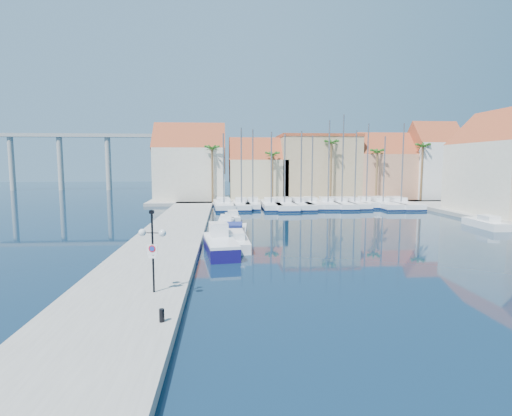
# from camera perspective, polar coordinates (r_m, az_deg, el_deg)

# --- Properties ---
(ground) EXTENTS (260.00, 260.00, 0.00)m
(ground) POSITION_cam_1_polar(r_m,az_deg,el_deg) (25.89, 4.63, -9.07)
(ground) COLOR #081D31
(ground) RESTS_ON ground
(quay_west) EXTENTS (6.00, 77.00, 0.50)m
(quay_west) POSITION_cam_1_polar(r_m,az_deg,el_deg) (39.02, -11.82, -3.54)
(quay_west) COLOR gray
(quay_west) RESTS_ON ground
(shore_north) EXTENTS (54.00, 16.00, 0.50)m
(shore_north) POSITION_cam_1_polar(r_m,az_deg,el_deg) (74.27, 6.37, 1.23)
(shore_north) COLOR gray
(shore_north) RESTS_ON ground
(lamp_post) EXTENTS (1.38, 0.59, 4.14)m
(lamp_post) POSITION_cam_1_polar(r_m,az_deg,el_deg) (20.32, -14.58, -4.25)
(lamp_post) COLOR black
(lamp_post) RESTS_ON quay_west
(bollard) EXTENTS (0.22, 0.22, 0.54)m
(bollard) POSITION_cam_1_polar(r_m,az_deg,el_deg) (17.16, -13.31, -14.70)
(bollard) COLOR black
(bollard) RESTS_ON quay_west
(fishing_boat) EXTENTS (2.90, 6.57, 2.23)m
(fishing_boat) POSITION_cam_1_polar(r_m,az_deg,el_deg) (30.92, -5.13, -5.11)
(fishing_boat) COLOR #140E51
(fishing_boat) RESTS_ON ground
(motorboat_west_0) EXTENTS (2.60, 7.35, 1.40)m
(motorboat_west_0) POSITION_cam_1_polar(r_m,az_deg,el_deg) (33.51, -3.27, -4.60)
(motorboat_west_0) COLOR white
(motorboat_west_0) RESTS_ON ground
(motorboat_west_1) EXTENTS (2.82, 7.28, 1.40)m
(motorboat_west_1) POSITION_cam_1_polar(r_m,az_deg,el_deg) (37.46, -3.20, -3.43)
(motorboat_west_1) COLOR white
(motorboat_west_1) RESTS_ON ground
(motorboat_west_2) EXTENTS (1.79, 5.16, 1.40)m
(motorboat_west_2) POSITION_cam_1_polar(r_m,az_deg,el_deg) (43.25, -4.30, -2.11)
(motorboat_west_2) COLOR white
(motorboat_west_2) RESTS_ON ground
(motorboat_west_3) EXTENTS (1.77, 5.06, 1.40)m
(motorboat_west_3) POSITION_cam_1_polar(r_m,az_deg,el_deg) (47.49, -3.38, -1.34)
(motorboat_west_3) COLOR white
(motorboat_west_3) RESTS_ON ground
(motorboat_east_1) EXTENTS (2.11, 5.97, 1.40)m
(motorboat_east_1) POSITION_cam_1_polar(r_m,az_deg,el_deg) (49.55, 29.97, -1.87)
(motorboat_east_1) COLOR white
(motorboat_east_1) RESTS_ON ground
(sailboat_0) EXTENTS (3.56, 11.06, 11.35)m
(sailboat_0) POSITION_cam_1_polar(r_m,az_deg,el_deg) (61.29, -4.64, 0.45)
(sailboat_0) COLOR white
(sailboat_0) RESTS_ON ground
(sailboat_1) EXTENTS (2.57, 9.59, 12.14)m
(sailboat_1) POSITION_cam_1_polar(r_m,az_deg,el_deg) (60.90, -2.11, 0.45)
(sailboat_1) COLOR white
(sailboat_1) RESTS_ON ground
(sailboat_2) EXTENTS (2.87, 8.86, 12.00)m
(sailboat_2) POSITION_cam_1_polar(r_m,az_deg,el_deg) (61.63, -0.46, 0.54)
(sailboat_2) COLOR white
(sailboat_2) RESTS_ON ground
(sailboat_3) EXTENTS (2.88, 10.11, 11.55)m
(sailboat_3) POSITION_cam_1_polar(r_m,az_deg,el_deg) (60.97, 2.13, 0.44)
(sailboat_3) COLOR white
(sailboat_3) RESTS_ON ground
(sailboat_4) EXTENTS (3.23, 11.94, 11.22)m
(sailboat_4) POSITION_cam_1_polar(r_m,az_deg,el_deg) (61.36, 3.99, 0.45)
(sailboat_4) COLOR white
(sailboat_4) RESTS_ON ground
(sailboat_5) EXTENTS (3.32, 10.54, 11.72)m
(sailboat_5) POSITION_cam_1_polar(r_m,az_deg,el_deg) (61.69, 6.28, 0.48)
(sailboat_5) COLOR white
(sailboat_5) RESTS_ON ground
(sailboat_6) EXTENTS (3.13, 10.04, 11.11)m
(sailboat_6) POSITION_cam_1_polar(r_m,az_deg,el_deg) (62.85, 7.87, 0.56)
(sailboat_6) COLOR white
(sailboat_6) RESTS_ON ground
(sailboat_7) EXTENTS (3.13, 10.01, 13.38)m
(sailboat_7) POSITION_cam_1_polar(r_m,az_deg,el_deg) (63.17, 10.14, 0.58)
(sailboat_7) COLOR white
(sailboat_7) RESTS_ON ground
(sailboat_8) EXTENTS (2.72, 10.26, 14.22)m
(sailboat_8) POSITION_cam_1_polar(r_m,az_deg,el_deg) (63.53, 12.00, 0.57)
(sailboat_8) COLOR white
(sailboat_8) RESTS_ON ground
(sailboat_9) EXTENTS (2.87, 9.43, 11.89)m
(sailboat_9) POSITION_cam_1_polar(r_m,az_deg,el_deg) (64.14, 13.74, 0.57)
(sailboat_9) COLOR white
(sailboat_9) RESTS_ON ground
(sailboat_10) EXTENTS (2.71, 8.35, 13.02)m
(sailboat_10) POSITION_cam_1_polar(r_m,az_deg,el_deg) (65.83, 15.36, 0.71)
(sailboat_10) COLOR white
(sailboat_10) RESTS_ON ground
(sailboat_11) EXTENTS (3.37, 11.91, 11.00)m
(sailboat_11) POSITION_cam_1_polar(r_m,az_deg,el_deg) (65.72, 17.44, 0.56)
(sailboat_11) COLOR white
(sailboat_11) RESTS_ON ground
(sailboat_12) EXTENTS (3.10, 11.61, 12.96)m
(sailboat_12) POSITION_cam_1_polar(r_m,az_deg,el_deg) (66.43, 19.76, 0.56)
(sailboat_12) COLOR white
(sailboat_12) RESTS_ON ground
(building_0) EXTENTS (12.30, 9.00, 13.50)m
(building_0) POSITION_cam_1_polar(r_m,az_deg,el_deg) (71.88, -9.35, 6.02)
(building_0) COLOR beige
(building_0) RESTS_ON shore_north
(building_1) EXTENTS (10.30, 8.00, 11.00)m
(building_1) POSITION_cam_1_polar(r_m,az_deg,el_deg) (71.90, 0.28, 5.13)
(building_1) COLOR #CBB98F
(building_1) RESTS_ON shore_north
(building_2) EXTENTS (14.20, 10.20, 11.50)m
(building_2) POSITION_cam_1_polar(r_m,az_deg,el_deg) (74.60, 8.70, 5.84)
(building_2) COLOR tan
(building_2) RESTS_ON shore_north
(building_3) EXTENTS (10.30, 8.00, 12.00)m
(building_3) POSITION_cam_1_polar(r_m,az_deg,el_deg) (77.29, 17.60, 5.33)
(building_3) COLOR tan
(building_3) RESTS_ON shore_north
(building_4) EXTENTS (8.30, 8.00, 14.00)m
(building_4) POSITION_cam_1_polar(r_m,az_deg,el_deg) (80.21, 23.90, 5.91)
(building_4) COLOR white
(building_4) RESTS_ON shore_north
(building_6) EXTENTS (9.00, 14.30, 13.50)m
(building_6) POSITION_cam_1_polar(r_m,az_deg,el_deg) (60.52, 32.14, 5.07)
(building_6) COLOR beige
(building_6) RESTS_ON shore_east
(palm_0) EXTENTS (2.60, 2.60, 10.15)m
(palm_0) POSITION_cam_1_polar(r_m,az_deg,el_deg) (66.69, -6.29, 8.24)
(palm_0) COLOR brown
(palm_0) RESTS_ON shore_north
(palm_1) EXTENTS (2.60, 2.60, 9.15)m
(palm_1) POSITION_cam_1_polar(r_m,az_deg,el_deg) (67.12, 2.35, 7.45)
(palm_1) COLOR brown
(palm_1) RESTS_ON shore_north
(palm_2) EXTENTS (2.60, 2.60, 11.15)m
(palm_2) POSITION_cam_1_polar(r_m,az_deg,el_deg) (69.09, 10.72, 8.88)
(palm_2) COLOR brown
(palm_2) RESTS_ON shore_north
(palm_3) EXTENTS (2.60, 2.60, 9.65)m
(palm_3) POSITION_cam_1_polar(r_m,az_deg,el_deg) (71.55, 16.95, 7.50)
(palm_3) COLOR brown
(palm_3) RESTS_ON shore_north
(palm_4) EXTENTS (2.60, 2.60, 10.65)m
(palm_4) POSITION_cam_1_polar(r_m,az_deg,el_deg) (74.86, 22.73, 7.94)
(palm_4) COLOR brown
(palm_4) RESTS_ON shore_north
(viaduct) EXTENTS (48.00, 2.20, 14.45)m
(viaduct) POSITION_cam_1_polar(r_m,az_deg,el_deg) (112.29, -22.93, 7.61)
(viaduct) COLOR #9E9E99
(viaduct) RESTS_ON ground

